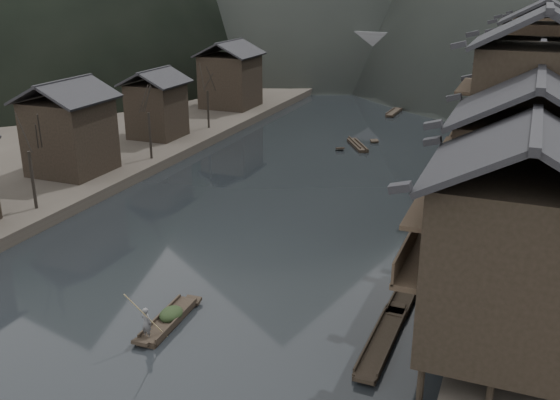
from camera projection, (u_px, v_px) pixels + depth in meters
The scene contains 12 objects.
water at pixel (229, 263), 40.71m from camera, with size 300.00×300.00×0.00m, color black.
left_bank at pixel (132, 104), 87.72m from camera, with size 40.00×200.00×1.20m, color #2D2823.
stilt_houses at pixel (536, 93), 48.68m from camera, with size 9.00×67.60×16.33m.
left_houses at pixel (135, 100), 63.55m from camera, with size 8.10×53.20×8.73m.
bare_trees at pixel (96, 123), 52.87m from camera, with size 3.21×42.76×6.42m.
moored_sampans at pixel (446, 209), 49.50m from camera, with size 3.02×49.20×0.47m.
midriver_boats at pixel (396, 119), 80.59m from camera, with size 5.79×31.33×0.45m.
stone_bridge at pixel (425, 57), 101.74m from camera, with size 40.00×6.00×9.00m.
hero_sampan at pixel (169, 320), 33.56m from camera, with size 1.38×5.42×0.44m.
cargo_heap at pixel (171, 308), 33.57m from camera, with size 1.18×1.55×0.71m, color black.
boatman at pixel (146, 319), 31.59m from camera, with size 0.63×0.41×1.72m, color #4D4D4F.
bamboo_pole at pixel (146, 272), 30.61m from camera, with size 0.06×0.06×4.27m, color #8C7A51.
Camera 1 is at (16.95, -32.93, 17.71)m, focal length 40.00 mm.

